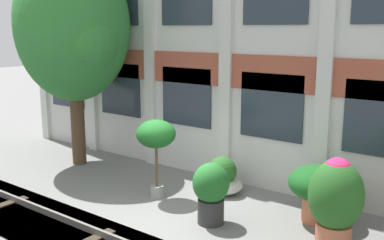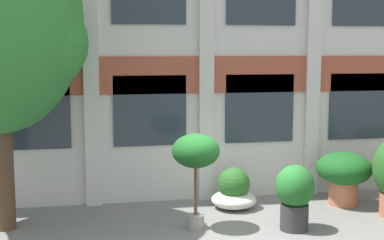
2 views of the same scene
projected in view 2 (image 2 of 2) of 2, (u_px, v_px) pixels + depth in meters
The scene contains 6 objects.
ground_plane at pixel (235, 237), 10.63m from camera, with size 80.00×80.00×0.00m, color slate.
apartment_facade at pixel (204, 23), 13.05m from camera, with size 16.84×0.64×8.76m.
potted_plant_wide_bowl at pixel (234, 192), 12.56m from camera, with size 1.07×1.07×0.97m.
potted_plant_glazed_jar at pixel (295, 194), 10.98m from camera, with size 0.81×0.81×1.37m.
potted_plant_terracotta_small at pixel (196, 155), 10.97m from camera, with size 0.99×0.99×2.00m.
potted_plant_stone_basin at pixel (344, 172), 12.78m from camera, with size 1.33×1.33×1.28m.
Camera 2 is at (-2.74, -9.89, 3.72)m, focal length 50.00 mm.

